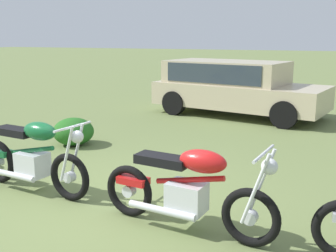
{
  "coord_description": "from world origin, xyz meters",
  "views": [
    {
      "loc": [
        2.68,
        -3.99,
        2.06
      ],
      "look_at": [
        0.13,
        1.8,
        0.66
      ],
      "focal_mm": 43.34,
      "sensor_mm": 36.0,
      "label": 1
    }
  ],
  "objects_px": {
    "car_beige": "(233,84)",
    "motorcycle_green": "(32,156)",
    "motorcycle_red": "(187,189)",
    "shrub_low": "(73,132)"
  },
  "relations": [
    {
      "from": "car_beige",
      "to": "motorcycle_green",
      "type": "bearing_deg",
      "value": -88.91
    },
    {
      "from": "motorcycle_green",
      "to": "motorcycle_red",
      "type": "xyz_separation_m",
      "value": [
        2.32,
        -0.23,
        -0.01
      ]
    },
    {
      "from": "motorcycle_green",
      "to": "shrub_low",
      "type": "distance_m",
      "value": 2.42
    },
    {
      "from": "motorcycle_green",
      "to": "car_beige",
      "type": "height_order",
      "value": "car_beige"
    },
    {
      "from": "motorcycle_green",
      "to": "car_beige",
      "type": "xyz_separation_m",
      "value": [
        1.01,
        6.48,
        0.35
      ]
    },
    {
      "from": "motorcycle_green",
      "to": "motorcycle_red",
      "type": "distance_m",
      "value": 2.33
    },
    {
      "from": "car_beige",
      "to": "shrub_low",
      "type": "bearing_deg",
      "value": -104.94
    },
    {
      "from": "car_beige",
      "to": "motorcycle_red",
      "type": "bearing_deg",
      "value": -69.02
    },
    {
      "from": "car_beige",
      "to": "shrub_low",
      "type": "height_order",
      "value": "car_beige"
    },
    {
      "from": "motorcycle_red",
      "to": "shrub_low",
      "type": "relative_size",
      "value": 2.62
    }
  ]
}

